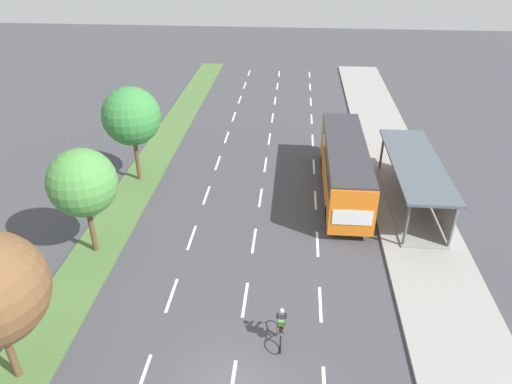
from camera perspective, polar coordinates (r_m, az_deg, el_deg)
name	(u,v)px	position (r m, az deg, el deg)	size (l,w,h in m)	color
median_strip	(156,155)	(36.40, -11.95, 4.42)	(2.60, 52.00, 0.12)	#4C7038
sidewalk_right	(393,163)	(35.69, 16.25, 3.33)	(4.50, 52.00, 0.15)	gray
lane_divider_left	(218,163)	(34.64, -4.65, 3.54)	(0.14, 49.32, 0.01)	white
lane_divider_center	(265,165)	(34.27, 1.15, 3.33)	(0.14, 49.32, 0.01)	white
lane_divider_right	(314,167)	(34.25, 7.01, 3.08)	(0.14, 49.32, 0.01)	white
bus_shelter	(418,179)	(30.02, 18.99, 1.48)	(2.90, 9.87, 2.86)	gray
bus	(345,164)	(30.31, 10.70, 3.39)	(2.54, 11.29, 3.37)	orange
cyclist	(281,327)	(20.30, 3.06, -16.01)	(0.46, 1.82, 1.71)	black
median_tree_second	(82,183)	(24.68, -20.25, 1.05)	(3.43, 3.43, 5.80)	brown
median_tree_third	(131,116)	(31.28, -14.84, 8.82)	(3.72, 3.72, 6.36)	brown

